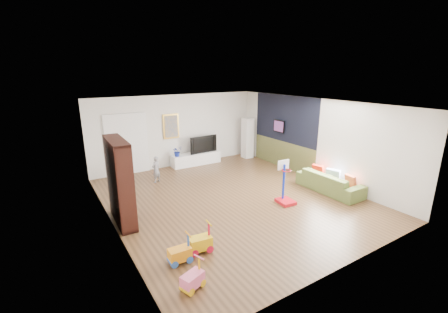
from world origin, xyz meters
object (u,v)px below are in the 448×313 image
bookshelf (120,182)px  sofa (329,182)px  basketball_hoop (287,183)px  media_console (196,159)px

bookshelf → sofa: (5.80, -1.38, -0.73)m
bookshelf → basketball_hoop: bearing=-16.0°
bookshelf → sofa: bearing=-11.4°
sofa → basketball_hoop: size_ratio=1.68×
bookshelf → basketball_hoop: 4.31m
bookshelf → sofa: 6.00m
media_console → basketball_hoop: (0.47, -4.54, 0.38)m
media_console → sofa: size_ratio=0.96×
sofa → bookshelf: bearing=76.6°
media_console → bookshelf: size_ratio=0.95×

